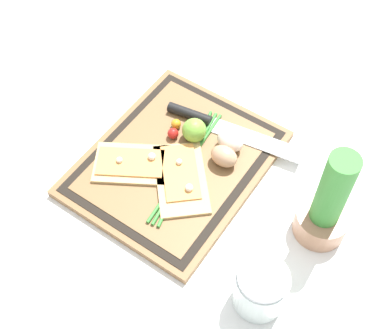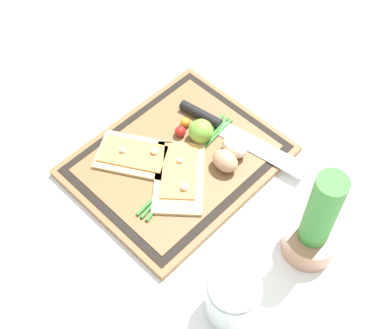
% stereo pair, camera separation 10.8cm
% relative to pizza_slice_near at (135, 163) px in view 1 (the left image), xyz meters
% --- Properties ---
extents(ground_plane, '(6.00, 6.00, 0.00)m').
position_rel_pizza_slice_near_xyz_m(ground_plane, '(-0.06, 0.06, -0.03)').
color(ground_plane, white).
extents(cutting_board, '(0.41, 0.34, 0.02)m').
position_rel_pizza_slice_near_xyz_m(cutting_board, '(-0.06, 0.06, -0.02)').
color(cutting_board, brown).
rests_on(cutting_board, ground_plane).
extents(pizza_slice_near, '(0.17, 0.20, 0.02)m').
position_rel_pizza_slice_near_xyz_m(pizza_slice_near, '(0.00, 0.00, 0.00)').
color(pizza_slice_near, tan).
rests_on(pizza_slice_near, cutting_board).
extents(pizza_slice_far, '(0.20, 0.19, 0.02)m').
position_rel_pizza_slice_near_xyz_m(pizza_slice_far, '(-0.02, 0.10, 0.00)').
color(pizza_slice_far, tan).
rests_on(pizza_slice_far, cutting_board).
extents(knife, '(0.08, 0.31, 0.02)m').
position_rel_pizza_slice_near_xyz_m(knife, '(-0.18, 0.07, 0.00)').
color(knife, silver).
rests_on(knife, cutting_board).
extents(egg_brown, '(0.04, 0.06, 0.04)m').
position_rel_pizza_slice_near_xyz_m(egg_brown, '(-0.11, 0.15, 0.02)').
color(egg_brown, tan).
rests_on(egg_brown, cutting_board).
extents(egg_pink, '(0.04, 0.06, 0.04)m').
position_rel_pizza_slice_near_xyz_m(egg_pink, '(-0.15, 0.14, 0.02)').
color(egg_pink, beige).
rests_on(egg_pink, cutting_board).
extents(lime, '(0.05, 0.05, 0.05)m').
position_rel_pizza_slice_near_xyz_m(lime, '(-0.13, 0.06, 0.02)').
color(lime, '#70A838').
rests_on(lime, cutting_board).
extents(cherry_tomato_red, '(0.02, 0.02, 0.02)m').
position_rel_pizza_slice_near_xyz_m(cherry_tomato_red, '(-0.10, 0.02, 0.01)').
color(cherry_tomato_red, red).
rests_on(cherry_tomato_red, cutting_board).
extents(cherry_tomato_yellow, '(0.02, 0.02, 0.02)m').
position_rel_pizza_slice_near_xyz_m(cherry_tomato_yellow, '(-0.13, 0.01, 0.01)').
color(cherry_tomato_yellow, orange).
rests_on(cherry_tomato_yellow, cutting_board).
extents(scallion_bunch, '(0.30, 0.08, 0.01)m').
position_rel_pizza_slice_near_xyz_m(scallion_bunch, '(-0.06, 0.09, -0.00)').
color(scallion_bunch, '#388433').
rests_on(scallion_bunch, cutting_board).
extents(herb_pot, '(0.10, 0.10, 0.23)m').
position_rel_pizza_slice_near_xyz_m(herb_pot, '(-0.09, 0.38, 0.06)').
color(herb_pot, '#AD7A5B').
rests_on(herb_pot, ground_plane).
extents(sauce_jar, '(0.09, 0.09, 0.10)m').
position_rel_pizza_slice_near_xyz_m(sauce_jar, '(0.10, 0.35, 0.02)').
color(sauce_jar, silver).
rests_on(sauce_jar, ground_plane).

